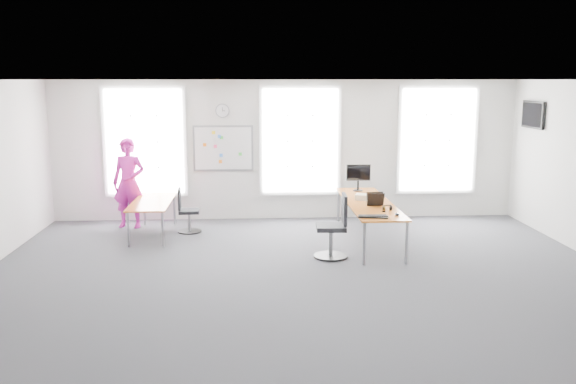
{
  "coord_description": "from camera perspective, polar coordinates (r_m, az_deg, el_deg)",
  "views": [
    {
      "loc": [
        -0.75,
        -9.05,
        3.01
      ],
      "look_at": [
        -0.13,
        1.2,
        1.1
      ],
      "focal_mm": 38.0,
      "sensor_mm": 36.0,
      "label": 1
    }
  ],
  "objects": [
    {
      "name": "mouse",
      "position": [
        10.39,
        10.17,
        -2.07
      ],
      "size": [
        0.1,
        0.14,
        0.05
      ],
      "primitive_type": "ellipsoid",
      "rotation": [
        0.0,
        0.0,
        0.19
      ],
      "color": "black",
      "rests_on": "desk_right"
    },
    {
      "name": "window_mid",
      "position": [
        13.13,
        1.14,
        4.8
      ],
      "size": [
        1.6,
        0.06,
        2.2
      ],
      "primitive_type": "cube",
      "color": "silver",
      "rests_on": "wall_back"
    },
    {
      "name": "ceiling",
      "position": [
        9.09,
        1.28,
        10.47
      ],
      "size": [
        10.0,
        10.0,
        0.0
      ],
      "primitive_type": "plane",
      "rotation": [
        3.14,
        0.0,
        0.0
      ],
      "color": "white",
      "rests_on": "ground"
    },
    {
      "name": "window_left",
      "position": [
        13.28,
        -13.25,
        4.59
      ],
      "size": [
        1.6,
        0.06,
        2.2
      ],
      "primitive_type": "cube",
      "color": "silver",
      "rests_on": "wall_back"
    },
    {
      "name": "tv",
      "position": [
        13.35,
        21.97,
        6.73
      ],
      "size": [
        0.06,
        0.9,
        0.55
      ],
      "primitive_type": "cube",
      "color": "black",
      "rests_on": "wall_right"
    },
    {
      "name": "monitor",
      "position": [
        12.5,
        6.6,
        1.58
      ],
      "size": [
        0.49,
        0.2,
        0.55
      ],
      "rotation": [
        0.0,
        0.0,
        -0.03
      ],
      "color": "black",
      "rests_on": "desk_right"
    },
    {
      "name": "person",
      "position": [
        12.84,
        -14.67,
        0.82
      ],
      "size": [
        0.74,
        0.56,
        1.84
      ],
      "primitive_type": "imported",
      "rotation": [
        0.0,
        0.0,
        -0.18
      ],
      "color": "#BF1C93",
      "rests_on": "ground"
    },
    {
      "name": "desk_right",
      "position": [
        11.46,
        7.56,
        -1.18
      ],
      "size": [
        0.82,
        3.08,
        0.75
      ],
      "color": "#CD5B25",
      "rests_on": "ground"
    },
    {
      "name": "wall_back",
      "position": [
        13.16,
        -0.18,
        3.94
      ],
      "size": [
        10.0,
        0.0,
        10.0
      ],
      "primitive_type": "plane",
      "rotation": [
        1.57,
        0.0,
        0.0
      ],
      "color": "silver",
      "rests_on": "ground"
    },
    {
      "name": "laptop_sleeve",
      "position": [
        11.1,
        8.17,
        -0.68
      ],
      "size": [
        0.31,
        0.18,
        0.25
      ],
      "rotation": [
        0.0,
        0.0,
        0.06
      ],
      "color": "black",
      "rests_on": "desk_right"
    },
    {
      "name": "window_right",
      "position": [
        13.7,
        13.79,
        4.74
      ],
      "size": [
        1.6,
        0.06,
        2.2
      ],
      "primitive_type": "cube",
      "color": "silver",
      "rests_on": "wall_back"
    },
    {
      "name": "chair_right",
      "position": [
        10.42,
        4.39,
        -3.55
      ],
      "size": [
        0.59,
        0.59,
        1.1
      ],
      "rotation": [
        0.0,
        0.0,
        -1.62
      ],
      "color": "black",
      "rests_on": "ground"
    },
    {
      "name": "desk_left",
      "position": [
        12.13,
        -12.58,
        -1.1
      ],
      "size": [
        0.74,
        1.85,
        0.68
      ],
      "color": "#CD5B25",
      "rests_on": "ground"
    },
    {
      "name": "wall_front",
      "position": [
        5.33,
        4.78,
        -5.96
      ],
      "size": [
        10.0,
        0.0,
        10.0
      ],
      "primitive_type": "plane",
      "rotation": [
        -1.57,
        0.0,
        0.0
      ],
      "color": "silver",
      "rests_on": "ground"
    },
    {
      "name": "chair_left",
      "position": [
        12.27,
        -9.48,
        -1.95
      ],
      "size": [
        0.47,
        0.47,
        0.89
      ],
      "rotation": [
        0.0,
        0.0,
        1.63
      ],
      "color": "black",
      "rests_on": "ground"
    },
    {
      "name": "lens_cap",
      "position": [
        10.65,
        8.95,
        -1.82
      ],
      "size": [
        0.07,
        0.07,
        0.01
      ],
      "primitive_type": "cylinder",
      "rotation": [
        0.0,
        0.0,
        0.03
      ],
      "color": "black",
      "rests_on": "desk_right"
    },
    {
      "name": "whiteboard",
      "position": [
        13.12,
        -6.08,
        4.08
      ],
      "size": [
        1.2,
        0.03,
        0.9
      ],
      "primitive_type": "cube",
      "color": "silver",
      "rests_on": "wall_back"
    },
    {
      "name": "paper_stack",
      "position": [
        11.65,
        7.1,
        -0.47
      ],
      "size": [
        0.37,
        0.32,
        0.11
      ],
      "primitive_type": "cube",
      "rotation": [
        0.0,
        0.0,
        -0.34
      ],
      "color": "#F3E6C4",
      "rests_on": "desk_right"
    },
    {
      "name": "floor",
      "position": [
        9.57,
        1.21,
        -7.8
      ],
      "size": [
        10.0,
        10.0,
        0.0
      ],
      "primitive_type": "plane",
      "color": "#26262B",
      "rests_on": "ground"
    },
    {
      "name": "headphones",
      "position": [
        10.78,
        9.24,
        -1.47
      ],
      "size": [
        0.16,
        0.09,
        0.09
      ],
      "rotation": [
        0.0,
        0.0,
        0.01
      ],
      "color": "black",
      "rests_on": "desk_right"
    },
    {
      "name": "keyboard",
      "position": [
        10.19,
        7.99,
        -2.31
      ],
      "size": [
        0.52,
        0.3,
        0.02
      ],
      "primitive_type": "cube",
      "rotation": [
        0.0,
        0.0,
        -0.28
      ],
      "color": "black",
      "rests_on": "desk_right"
    },
    {
      "name": "wall_clock",
      "position": [
        13.05,
        -6.15,
        7.57
      ],
      "size": [
        0.3,
        0.04,
        0.3
      ],
      "primitive_type": "cylinder",
      "rotation": [
        1.57,
        0.0,
        0.0
      ],
      "color": "gray",
      "rests_on": "wall_back"
    }
  ]
}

